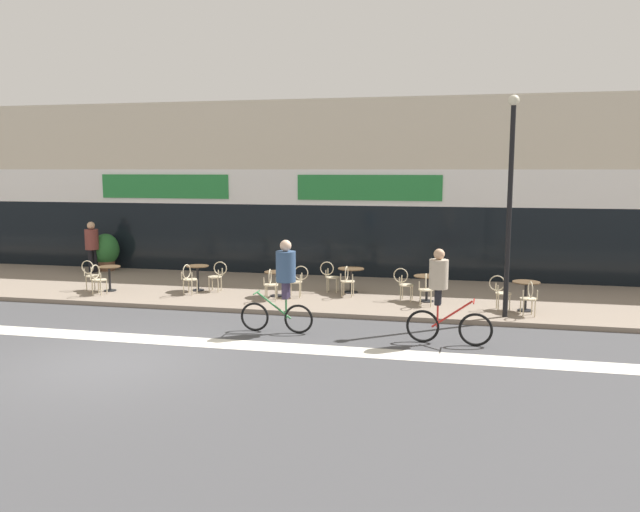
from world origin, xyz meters
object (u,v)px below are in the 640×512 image
(bistro_table_0, at_px, (109,274))
(bistro_table_1, at_px, (198,273))
(cafe_chair_0_near, at_px, (98,277))
(bistro_table_3, at_px, (351,275))
(cafe_chair_2_side, at_px, (298,279))
(cafe_chair_3_near, at_px, (347,279))
(bistro_table_5, at_px, (526,290))
(cafe_chair_2_near, at_px, (271,282))
(cafe_chair_0_side, at_px, (91,273))
(lamp_post, at_px, (510,192))
(cafe_chair_4_near, at_px, (426,287))
(pedestrian_near_end, at_px, (92,242))
(cafe_chair_4_side, at_px, (404,282))
(cafe_chair_3_side, at_px, (330,275))
(cyclist_1, at_px, (442,292))
(bistro_table_2, at_px, (277,279))
(cafe_chair_1_near, at_px, (189,277))
(cafe_chair_5_side, at_px, (501,290))
(bistro_table_4, at_px, (427,283))
(cyclist_0, at_px, (284,278))
(cafe_chair_5_near, at_px, (529,296))
(cafe_chair_1_side, at_px, (217,274))
(planter_pot, at_px, (106,251))

(bistro_table_0, relative_size, bistro_table_1, 0.99)
(cafe_chair_0_near, bearing_deg, bistro_table_3, -71.52)
(cafe_chair_2_side, xyz_separation_m, cafe_chair_3_near, (1.36, 0.33, 0.00))
(bistro_table_5, distance_m, cafe_chair_2_near, 6.75)
(cafe_chair_0_side, distance_m, lamp_post, 12.23)
(cafe_chair_4_near, distance_m, lamp_post, 3.33)
(pedestrian_near_end, bearing_deg, cafe_chair_4_near, -177.39)
(cafe_chair_4_side, bearing_deg, cafe_chair_3_side, 166.82)
(cafe_chair_0_near, distance_m, cyclist_1, 10.16)
(bistro_table_1, bearing_deg, bistro_table_2, -6.90)
(cafe_chair_4_side, bearing_deg, cafe_chair_1_near, -169.43)
(cafe_chair_4_side, distance_m, cafe_chair_5_side, 2.61)
(bistro_table_0, relative_size, bistro_table_2, 1.05)
(bistro_table_3, distance_m, cafe_chair_2_near, 2.54)
(bistro_table_0, bearing_deg, bistro_table_3, 10.25)
(cafe_chair_2_side, height_order, lamp_post, lamp_post)
(cafe_chair_1_near, xyz_separation_m, lamp_post, (8.76, -0.90, 2.56))
(cafe_chair_3_side, bearing_deg, cafe_chair_3_near, -46.21)
(bistro_table_4, xyz_separation_m, cafe_chair_5_side, (1.91, -0.64, 0.00))
(pedestrian_near_end, bearing_deg, bistro_table_2, 177.95)
(cafe_chair_2_near, height_order, cyclist_0, cyclist_0)
(cyclist_0, bearing_deg, cyclist_1, 177.22)
(cafe_chair_2_near, bearing_deg, cafe_chair_5_near, -101.77)
(bistro_table_2, xyz_separation_m, cafe_chair_0_side, (-5.71, -0.31, 0.01))
(cyclist_1, bearing_deg, cafe_chair_0_near, 168.14)
(cafe_chair_0_near, distance_m, cafe_chair_5_near, 11.87)
(bistro_table_3, bearing_deg, cyclist_0, -100.78)
(bistro_table_0, height_order, cyclist_1, cyclist_1)
(bistro_table_5, relative_size, cafe_chair_1_side, 0.85)
(bistro_table_1, relative_size, planter_pot, 0.57)
(bistro_table_4, bearing_deg, cafe_chair_1_near, -175.73)
(cafe_chair_0_near, relative_size, cafe_chair_3_near, 1.00)
(cafe_chair_5_side, height_order, pedestrian_near_end, pedestrian_near_end)
(cafe_chair_0_near, relative_size, cafe_chair_3_side, 1.00)
(bistro_table_0, height_order, cafe_chair_3_near, cafe_chair_3_near)
(cafe_chair_2_near, relative_size, planter_pot, 0.68)
(bistro_table_2, height_order, cafe_chair_4_side, cafe_chair_4_side)
(cafe_chair_0_side, relative_size, cyclist_1, 0.44)
(bistro_table_0, bearing_deg, bistro_table_5, -0.64)
(cafe_chair_4_side, relative_size, cafe_chair_5_near, 1.00)
(bistro_table_3, bearing_deg, bistro_table_4, -19.18)
(bistro_table_3, bearing_deg, cafe_chair_0_side, -170.58)
(bistro_table_2, relative_size, cafe_chair_4_side, 0.79)
(bistro_table_3, height_order, cafe_chair_5_near, cafe_chair_5_near)
(cyclist_1, bearing_deg, cafe_chair_1_near, 159.06)
(cafe_chair_5_side, xyz_separation_m, lamp_post, (0.07, -0.77, 2.56))
(bistro_table_4, relative_size, planter_pot, 0.55)
(bistro_table_0, bearing_deg, cyclist_0, -26.30)
(cafe_chair_4_near, bearing_deg, cafe_chair_1_side, 82.25)
(cafe_chair_4_side, xyz_separation_m, cyclist_0, (-2.45, -3.60, 0.63))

